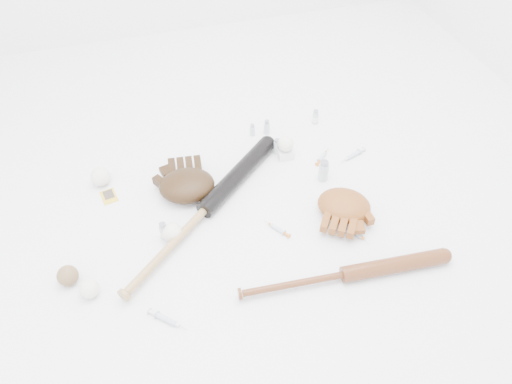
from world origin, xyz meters
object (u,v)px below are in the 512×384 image
object	(u,v)px
bat_dark	(205,209)
bat_wood	(344,274)
glove_dark	(187,185)
pedestal	(285,153)

from	to	relation	value
bat_dark	bat_wood	distance (m)	0.58
bat_dark	glove_dark	distance (m)	0.14
bat_wood	glove_dark	distance (m)	0.72
bat_wood	pedestal	size ratio (longest dim) A/B	11.82
bat_dark	bat_wood	world-z (taller)	bat_dark
bat_wood	glove_dark	world-z (taller)	glove_dark
bat_dark	glove_dark	xyz separation A→B (m)	(-0.04, 0.14, 0.01)
bat_wood	glove_dark	xyz separation A→B (m)	(-0.44, 0.56, 0.02)
bat_wood	bat_dark	bearing A→B (deg)	137.22
bat_dark	glove_dark	world-z (taller)	glove_dark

